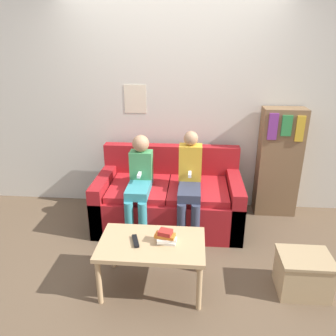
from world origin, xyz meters
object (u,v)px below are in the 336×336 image
Objects in this scene: bookshelf at (279,162)px; coffee_table at (152,248)px; person_left at (140,180)px; person_right at (190,181)px; tv_remote at (135,241)px; storage_box at (303,274)px; couch at (169,200)px.

coffee_table is at bearing -132.53° from bookshelf.
person_right is (0.53, 0.00, 0.01)m from person_left.
tv_remote is 1.43m from storage_box.
bookshelf is at bearing 87.57° from storage_box.
tv_remote is (-0.19, -1.10, 0.17)m from couch.
coffee_table is 1.29m from storage_box.
person_right reaches higher than tv_remote.
person_left is at bearing 79.35° from tv_remote.
tv_remote is (-0.42, -0.89, -0.16)m from person_right.
person_right is 0.86× the size of bookshelf.
bookshelf reaches higher than tv_remote.
person_right is at bearing 71.85° from coffee_table.
coffee_table is 0.96m from person_right.
couch is 1.10m from coffee_table.
person_left is at bearing 150.91° from storage_box.
bookshelf is at bearing 15.63° from couch.
person_left reaches higher than tv_remote.
couch is at bearing 87.05° from coffee_table.
tv_remote is (-0.13, -0.01, 0.06)m from coffee_table.
person_right is 1.18m from bookshelf.
coffee_table is at bearing -13.67° from tv_remote.
coffee_table is at bearing -108.15° from person_right.
storage_box is (1.40, 0.05, -0.28)m from tv_remote.
bookshelf is at bearing 28.41° from person_right.
bookshelf is 1.48m from storage_box.
coffee_table reaches higher than storage_box.
person_left is 0.53m from person_right.
tv_remote is 0.13× the size of bookshelf.
couch reaches higher than coffee_table.
person_left is at bearing -179.72° from person_right.
bookshelf reaches higher than couch.
coffee_table is 0.94m from person_left.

